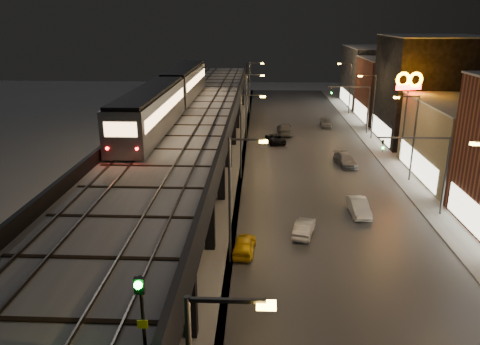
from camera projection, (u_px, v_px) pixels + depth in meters
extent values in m
cube|color=#46474D|center=(314.00, 168.00, 53.34)|extent=(17.00, 120.00, 0.06)
cube|color=#9FA1A8|center=(403.00, 169.00, 52.91)|extent=(4.00, 120.00, 0.14)
cube|color=#9FA1A8|center=(196.00, 166.00, 53.90)|extent=(11.00, 120.00, 0.06)
cube|color=black|center=(191.00, 123.00, 49.24)|extent=(9.00, 100.00, 1.00)
cube|color=black|center=(51.00, 289.00, 24.78)|extent=(0.70, 0.70, 5.30)
cube|color=black|center=(190.00, 292.00, 24.47)|extent=(0.70, 0.70, 5.30)
cube|color=black|center=(116.00, 248.00, 23.84)|extent=(8.00, 0.60, 0.50)
cube|color=black|center=(109.00, 214.00, 34.26)|extent=(0.70, 0.70, 5.30)
cube|color=black|center=(210.00, 216.00, 33.95)|extent=(0.70, 0.70, 5.30)
cube|color=black|center=(157.00, 183.00, 33.32)|extent=(8.00, 0.60, 0.50)
cube|color=black|center=(142.00, 171.00, 43.74)|extent=(0.70, 0.70, 5.30)
cube|color=black|center=(221.00, 173.00, 43.44)|extent=(0.70, 0.70, 5.30)
cube|color=black|center=(180.00, 146.00, 42.80)|extent=(8.00, 0.60, 0.50)
cube|color=black|center=(164.00, 144.00, 53.23)|extent=(0.70, 0.70, 5.30)
cube|color=black|center=(228.00, 145.00, 52.92)|extent=(0.70, 0.70, 5.30)
cube|color=black|center=(195.00, 123.00, 52.29)|extent=(8.00, 0.60, 0.50)
cube|color=black|center=(178.00, 125.00, 62.71)|extent=(0.70, 0.70, 5.30)
cube|color=black|center=(233.00, 125.00, 62.40)|extent=(0.70, 0.70, 5.30)
cube|color=black|center=(205.00, 107.00, 61.77)|extent=(8.00, 0.60, 0.50)
cube|color=black|center=(189.00, 111.00, 72.19)|extent=(0.70, 0.70, 5.30)
cube|color=black|center=(237.00, 111.00, 71.88)|extent=(0.70, 0.70, 5.30)
cube|color=black|center=(213.00, 95.00, 71.25)|extent=(8.00, 0.60, 0.50)
cube|color=black|center=(198.00, 100.00, 81.67)|extent=(0.70, 0.70, 5.30)
cube|color=black|center=(240.00, 100.00, 81.37)|extent=(0.70, 0.70, 5.30)
cube|color=black|center=(219.00, 86.00, 80.73)|extent=(8.00, 0.60, 0.50)
cube|color=black|center=(204.00, 92.00, 91.16)|extent=(0.70, 0.70, 5.30)
cube|color=black|center=(242.00, 92.00, 90.85)|extent=(0.70, 0.70, 5.30)
cube|color=black|center=(223.00, 79.00, 90.22)|extent=(8.00, 0.60, 0.50)
cube|color=#B2B7C1|center=(191.00, 117.00, 49.05)|extent=(8.40, 100.00, 0.16)
cube|color=#332D28|center=(160.00, 116.00, 49.14)|extent=(0.08, 98.00, 0.16)
cube|color=#332D28|center=(174.00, 116.00, 49.08)|extent=(0.08, 98.00, 0.16)
cube|color=#332D28|center=(203.00, 116.00, 48.95)|extent=(0.08, 98.00, 0.16)
cube|color=#332D28|center=(217.00, 116.00, 48.89)|extent=(0.08, 98.00, 0.16)
cube|color=black|center=(93.00, 253.00, 20.57)|extent=(7.80, 0.24, 0.06)
cube|color=black|center=(165.00, 153.00, 35.74)|extent=(7.80, 0.24, 0.06)
cube|color=black|center=(194.00, 113.00, 50.92)|extent=(7.80, 0.24, 0.06)
cube|color=black|center=(209.00, 91.00, 66.09)|extent=(7.80, 0.24, 0.06)
cube|color=black|center=(219.00, 77.00, 81.26)|extent=(7.80, 0.24, 0.06)
cube|color=black|center=(232.00, 113.00, 48.73)|extent=(0.30, 100.00, 1.10)
cube|color=black|center=(150.00, 113.00, 49.09)|extent=(0.30, 100.00, 1.10)
cube|color=beige|center=(474.00, 217.00, 36.29)|extent=(0.10, 9.60, 2.40)
cube|color=#7F7559|center=(478.00, 143.00, 48.56)|extent=(12.00, 15.00, 8.00)
cube|color=beige|center=(417.00, 164.00, 49.57)|extent=(0.10, 12.00, 2.40)
cube|color=black|center=(430.00, 91.00, 62.79)|extent=(12.00, 13.00, 14.00)
cube|color=beige|center=(380.00, 130.00, 64.74)|extent=(0.10, 10.40, 2.40)
cube|color=#B2B7C1|center=(437.00, 36.00, 60.56)|extent=(12.20, 13.20, 0.16)
cube|color=brown|center=(399.00, 90.00, 76.69)|extent=(12.00, 12.00, 10.00)
cube|color=beige|center=(360.00, 111.00, 78.01)|extent=(0.10, 9.60, 2.40)
cube|color=#B2B7C1|center=(402.00, 59.00, 75.10)|extent=(12.20, 12.20, 0.16)
cube|color=#383839|center=(379.00, 77.00, 89.81)|extent=(12.00, 16.00, 11.00)
cube|color=beige|center=(346.00, 97.00, 91.29)|extent=(0.10, 12.80, 2.40)
cube|color=#B2B7C1|center=(382.00, 47.00, 88.06)|extent=(12.20, 16.20, 0.16)
cube|color=#38383A|center=(226.00, 300.00, 12.91)|extent=(2.20, 0.12, 0.12)
cube|color=gold|center=(266.00, 305.00, 12.90)|extent=(0.55, 0.28, 0.18)
cylinder|color=#38383A|center=(230.00, 203.00, 31.41)|extent=(0.18, 0.18, 9.00)
cube|color=#38383A|center=(246.00, 140.00, 29.98)|extent=(2.20, 0.12, 0.12)
cube|color=gold|center=(263.00, 142.00, 29.97)|extent=(0.55, 0.28, 0.18)
cube|color=gold|center=(475.00, 144.00, 29.42)|extent=(0.55, 0.28, 0.18)
cylinder|color=#38383A|center=(241.00, 138.00, 48.48)|extent=(0.18, 0.18, 9.00)
cube|color=#38383A|center=(252.00, 95.00, 47.05)|extent=(2.20, 0.12, 0.12)
cube|color=gold|center=(263.00, 97.00, 47.04)|extent=(0.55, 0.28, 0.18)
cylinder|color=#38383A|center=(414.00, 140.00, 47.74)|extent=(0.18, 0.18, 9.00)
cube|color=#38383A|center=(408.00, 96.00, 46.41)|extent=(2.20, 0.12, 0.12)
cube|color=gold|center=(396.00, 98.00, 46.49)|extent=(0.55, 0.28, 0.18)
cylinder|color=#38383A|center=(246.00, 106.00, 65.55)|extent=(0.18, 0.18, 9.00)
cube|color=#38383A|center=(254.00, 75.00, 64.12)|extent=(2.20, 0.12, 0.12)
cube|color=gold|center=(262.00, 76.00, 64.11)|extent=(0.55, 0.28, 0.18)
cylinder|color=#38383A|center=(374.00, 107.00, 64.81)|extent=(0.18, 0.18, 9.00)
cube|color=#38383A|center=(368.00, 75.00, 63.47)|extent=(2.20, 0.12, 0.12)
cube|color=gold|center=(360.00, 76.00, 63.56)|extent=(0.55, 0.28, 0.18)
cylinder|color=#38383A|center=(249.00, 88.00, 82.62)|extent=(0.18, 0.18, 9.00)
cube|color=#38383A|center=(256.00, 63.00, 81.19)|extent=(2.20, 0.12, 0.12)
cube|color=gold|center=(262.00, 63.00, 81.18)|extent=(0.55, 0.28, 0.18)
cylinder|color=#38383A|center=(350.00, 89.00, 81.88)|extent=(0.18, 0.18, 9.00)
cube|color=#38383A|center=(346.00, 63.00, 80.54)|extent=(2.20, 0.12, 0.12)
cube|color=gold|center=(339.00, 64.00, 80.63)|extent=(0.55, 0.28, 0.18)
cylinder|color=#38383A|center=(445.00, 177.00, 39.52)|extent=(0.20, 0.20, 7.00)
cube|color=#38383A|center=(414.00, 138.00, 38.58)|extent=(6.00, 0.12, 0.12)
imported|color=black|center=(383.00, 143.00, 38.84)|extent=(0.20, 0.16, 1.00)
sphere|color=#0CFF26|center=(383.00, 147.00, 38.78)|extent=(0.18, 0.18, 0.18)
cylinder|color=#38383A|center=(368.00, 111.00, 67.97)|extent=(0.20, 0.20, 7.00)
cube|color=#38383A|center=(349.00, 87.00, 67.03)|extent=(6.00, 0.12, 0.12)
imported|color=black|center=(332.00, 90.00, 67.29)|extent=(0.20, 0.16, 1.00)
sphere|color=#0CFF26|center=(332.00, 92.00, 67.22)|extent=(0.18, 0.18, 0.18)
cube|color=gray|center=(151.00, 112.00, 41.63)|extent=(3.08, 18.57, 3.50)
cube|color=black|center=(149.00, 90.00, 41.04)|extent=(2.76, 18.04, 0.27)
cube|color=#F6B976|center=(133.00, 106.00, 41.55)|extent=(0.05, 16.98, 0.95)
cube|color=#F6B976|center=(168.00, 106.00, 41.42)|extent=(0.05, 16.98, 0.95)
cube|color=gray|center=(185.00, 83.00, 60.27)|extent=(3.08, 18.57, 3.50)
cube|color=black|center=(184.00, 68.00, 59.68)|extent=(2.76, 18.04, 0.27)
cube|color=#F6B976|center=(173.00, 79.00, 60.18)|extent=(0.05, 16.98, 0.95)
cube|color=#F6B976|center=(197.00, 79.00, 60.06)|extent=(0.05, 16.98, 0.95)
cube|color=#F6B976|center=(120.00, 130.00, 32.65)|extent=(2.33, 0.05, 1.06)
sphere|color=#FF0C0C|center=(107.00, 148.00, 33.11)|extent=(0.21, 0.21, 0.21)
sphere|color=#FF0C0C|center=(137.00, 149.00, 33.02)|extent=(0.21, 0.21, 0.21)
cylinder|color=black|center=(143.00, 317.00, 13.72)|extent=(0.11, 0.11, 2.71)
cube|color=black|center=(139.00, 286.00, 13.25)|extent=(0.29, 0.16, 0.50)
sphere|color=#0CFF26|center=(138.00, 285.00, 13.11)|extent=(0.23, 0.23, 0.23)
cube|color=yellow|center=(143.00, 324.00, 13.68)|extent=(0.32, 0.04, 0.27)
imported|color=yellow|center=(244.00, 245.00, 33.91)|extent=(1.79, 3.81, 1.26)
imported|color=#BBBBC2|center=(304.00, 228.00, 36.68)|extent=(2.20, 3.99, 1.25)
imported|color=black|center=(275.00, 139.00, 63.87)|extent=(3.04, 4.93, 1.27)
imported|color=gray|center=(285.00, 130.00, 68.45)|extent=(2.19, 5.23, 1.51)
imported|color=white|center=(359.00, 208.00, 40.51)|extent=(1.59, 4.21, 1.37)
imported|color=gray|center=(345.00, 160.00, 54.01)|extent=(2.63, 4.80, 1.32)
imported|color=gray|center=(326.00, 123.00, 73.26)|extent=(1.78, 4.11, 1.38)
cylinder|color=#38383A|center=(404.00, 127.00, 54.26)|extent=(0.24, 0.24, 8.54)
cube|color=#FF0C0C|center=(409.00, 87.00, 52.81)|extent=(2.99, 0.25, 0.53)
torus|color=orange|center=(403.00, 80.00, 52.57)|extent=(1.76, 0.74, 1.73)
torus|color=orange|center=(416.00, 80.00, 52.51)|extent=(1.76, 0.74, 1.73)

